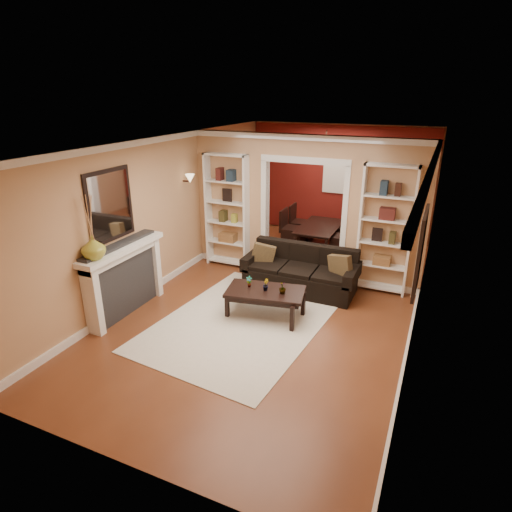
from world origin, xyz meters
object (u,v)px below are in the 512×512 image
at_px(coffee_table, 265,303).
at_px(dining_table, 320,237).
at_px(sofa, 300,270).
at_px(bookshelf_right, 385,230).
at_px(fireplace, 126,280).
at_px(bookshelf_left, 228,211).

xyz_separation_m(coffee_table, dining_table, (-0.07, 3.47, 0.04)).
height_order(sofa, bookshelf_right, bookshelf_right).
xyz_separation_m(coffee_table, bookshelf_right, (1.54, 1.74, 0.92)).
xyz_separation_m(coffee_table, fireplace, (-2.10, -0.79, 0.35)).
xyz_separation_m(fireplace, dining_table, (2.03, 4.26, -0.31)).
distance_m(coffee_table, bookshelf_right, 2.50).
bearing_deg(sofa, bookshelf_left, 161.80).
relative_size(sofa, coffee_table, 1.67).
bearing_deg(bookshelf_right, bookshelf_left, 180.00).
bearing_deg(bookshelf_right, coffee_table, -131.42).
distance_m(bookshelf_left, bookshelf_right, 3.10).
height_order(bookshelf_left, fireplace, bookshelf_left).
relative_size(bookshelf_left, fireplace, 1.35).
bearing_deg(coffee_table, dining_table, 80.57).
bearing_deg(coffee_table, sofa, 69.59).
bearing_deg(bookshelf_left, coffee_table, -48.07).
bearing_deg(coffee_table, bookshelf_right, 37.96).
xyz_separation_m(sofa, coffee_table, (-0.20, -1.16, -0.17)).
bearing_deg(sofa, bookshelf_right, 23.47).
bearing_deg(bookshelf_right, dining_table, 132.87).
distance_m(sofa, bookshelf_right, 1.64).
bearing_deg(fireplace, coffee_table, 20.55).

